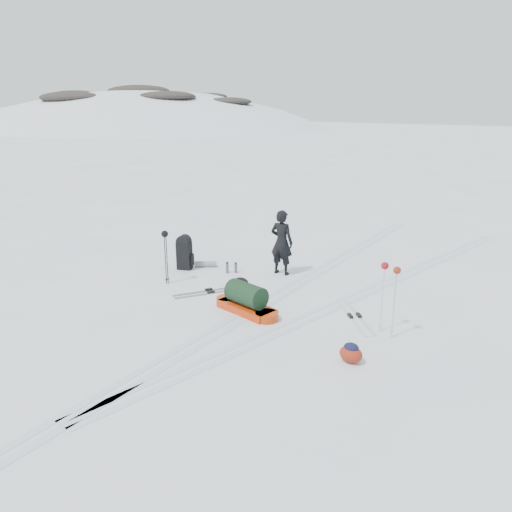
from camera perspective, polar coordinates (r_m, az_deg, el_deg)
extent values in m
plane|color=white|center=(10.57, 0.70, -5.61)|extent=(200.00, 200.00, 0.00)
ellipsoid|color=white|center=(107.89, -11.63, -7.52)|extent=(143.00, 121.00, 93.50)
ellipsoid|color=black|center=(98.51, -13.30, 17.86)|extent=(13.00, 10.00, 2.20)
ellipsoid|color=black|center=(83.99, -10.19, 17.49)|extent=(10.40, 8.00, 1.76)
ellipsoid|color=black|center=(111.79, -15.63, 17.06)|extent=(9.10, 7.00, 1.54)
ellipsoid|color=black|center=(90.21, -20.40, 16.60)|extent=(11.70, 9.00, 1.98)
ellipsoid|color=black|center=(98.12, -5.49, 17.70)|extent=(7.80, 6.00, 1.32)
ellipsoid|color=black|center=(100.20, -20.00, 16.90)|extent=(9.88, 7.60, 1.67)
ellipsoid|color=black|center=(85.56, -3.17, 17.20)|extent=(8.32, 6.40, 1.41)
ellipsoid|color=black|center=(110.77, -21.08, 16.24)|extent=(7.80, 6.00, 1.32)
cube|color=silver|center=(10.63, 0.18, -5.44)|extent=(1.40, 17.97, 0.01)
cube|color=silver|center=(10.50, 1.22, -5.74)|extent=(1.40, 17.97, 0.01)
cube|color=silver|center=(11.55, 11.84, -3.96)|extent=(2.09, 13.88, 0.01)
cube|color=silver|center=(11.46, 12.91, -4.20)|extent=(2.09, 13.88, 0.01)
imported|color=black|center=(12.25, 2.95, 1.57)|extent=(0.63, 0.45, 1.62)
cube|color=red|center=(10.20, -1.11, -5.99)|extent=(1.32, 0.68, 0.16)
cylinder|color=#C1360B|center=(9.83, 1.23, -6.92)|extent=(0.52, 0.52, 0.16)
cylinder|color=#D3400C|center=(10.60, -3.28, -5.12)|extent=(0.52, 0.52, 0.16)
cylinder|color=black|center=(10.09, -1.12, -4.37)|extent=(0.89, 0.57, 0.46)
cube|color=black|center=(12.85, -8.19, 0.03)|extent=(0.42, 0.37, 0.71)
cylinder|color=black|center=(12.74, -8.26, 1.64)|extent=(0.41, 0.36, 0.34)
cube|color=black|center=(12.83, -7.38, -0.44)|extent=(0.14, 0.20, 0.30)
cylinder|color=gray|center=(13.03, -5.77, -0.92)|extent=(0.53, 0.46, 0.15)
cylinder|color=black|center=(11.85, -10.14, -0.30)|extent=(0.03, 0.03, 1.18)
cylinder|color=black|center=(11.79, -10.32, -0.41)|extent=(0.03, 0.03, 1.18)
torus|color=black|center=(12.01, -10.01, -2.58)|extent=(0.11, 0.11, 0.01)
torus|color=black|center=(11.94, -10.19, -2.70)|extent=(0.11, 0.11, 0.01)
sphere|color=black|center=(11.65, -10.39, 2.50)|extent=(0.16, 0.16, 0.16)
cylinder|color=silver|center=(9.44, 14.23, -4.85)|extent=(0.03, 0.03, 1.26)
cylinder|color=#BABCC2|center=(9.25, 15.50, -5.41)|extent=(0.03, 0.03, 1.26)
torus|color=#A0A1A7|center=(9.65, 14.00, -7.80)|extent=(0.11, 0.11, 0.01)
torus|color=silver|center=(9.46, 15.24, -8.41)|extent=(0.11, 0.11, 0.01)
sphere|color=maroon|center=(9.23, 14.52, -1.09)|extent=(0.14, 0.14, 0.14)
sphere|color=maroon|center=(9.03, 15.82, -1.59)|extent=(0.14, 0.14, 0.14)
cube|color=#93959B|center=(11.23, -5.17, -4.25)|extent=(0.89, 1.49, 0.01)
cube|color=gray|center=(11.38, -5.43, -3.97)|extent=(0.89, 1.49, 0.01)
cube|color=black|center=(11.22, -5.18, -4.11)|extent=(0.14, 0.18, 0.05)
cube|color=black|center=(11.37, -5.43, -3.83)|extent=(0.14, 0.18, 0.05)
cube|color=silver|center=(10.14, 10.70, -6.89)|extent=(1.34, 1.29, 0.02)
cube|color=silver|center=(10.20, 11.66, -6.81)|extent=(1.34, 1.29, 0.02)
cube|color=black|center=(10.13, 10.71, -6.72)|extent=(0.18, 0.17, 0.05)
cube|color=black|center=(10.18, 11.67, -6.64)|extent=(0.18, 0.17, 0.05)
torus|color=#63A5F1|center=(10.46, -2.20, -5.73)|extent=(0.63, 0.63, 0.05)
torus|color=#4F98C0|center=(10.48, -2.03, -5.61)|extent=(0.49, 0.49, 0.04)
ellipsoid|color=maroon|center=(8.45, 10.79, -10.96)|extent=(0.49, 0.47, 0.28)
ellipsoid|color=black|center=(8.40, 10.84, -10.19)|extent=(0.32, 0.31, 0.14)
cylinder|color=#55585C|center=(12.50, -3.30, -1.40)|extent=(0.07, 0.07, 0.25)
cylinder|color=#525559|center=(12.51, -2.32, -1.41)|extent=(0.07, 0.07, 0.23)
cylinder|color=black|center=(12.45, -3.32, -0.77)|extent=(0.06, 0.06, 0.03)
cylinder|color=black|center=(12.47, -2.33, -0.83)|extent=(0.06, 0.06, 0.03)
ellipsoid|color=black|center=(11.50, -1.72, -3.07)|extent=(0.44, 0.36, 0.24)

